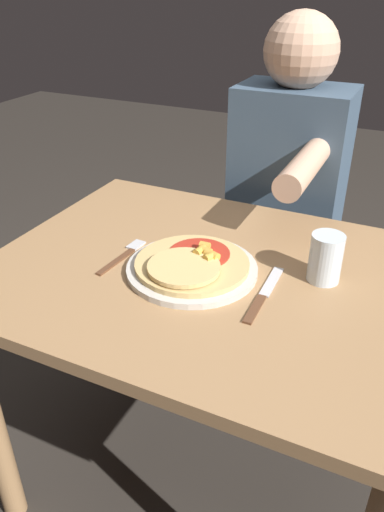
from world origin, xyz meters
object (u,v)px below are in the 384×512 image
at_px(pizza, 191,263).
at_px(person_diner, 287,189).
at_px(plate, 192,269).
at_px(drinking_glass, 326,258).
at_px(dining_table, 210,315).
at_px(knife, 264,295).
at_px(fork, 124,255).

height_order(pizza, person_diner, person_diner).
height_order(plate, person_diner, person_diner).
height_order(plate, drinking_glass, drinking_glass).
relative_size(dining_table, plate, 3.43).
xyz_separation_m(dining_table, plate, (-0.04, -0.02, 0.13)).
bearing_deg(dining_table, drinking_glass, 16.56).
bearing_deg(drinking_glass, plate, -161.09).
bearing_deg(knife, plate, 173.02).
bearing_deg(fork, dining_table, 7.28).
xyz_separation_m(pizza, knife, (0.17, -0.02, -0.02)).
distance_m(drinking_glass, person_diner, 0.55).
bearing_deg(drinking_glass, fork, -167.78).
bearing_deg(dining_table, plate, -148.01).
xyz_separation_m(fork, knife, (0.35, -0.02, 0.00)).
relative_size(pizza, drinking_glass, 2.36).
bearing_deg(fork, pizza, -0.56).
relative_size(dining_table, pizza, 3.94).
bearing_deg(pizza, person_diner, 85.27).
bearing_deg(fork, knife, -2.89).
bearing_deg(dining_table, person_diner, 88.67).
xyz_separation_m(pizza, drinking_glass, (0.27, 0.10, 0.03)).
xyz_separation_m(knife, person_diner, (-0.12, 0.61, -0.02)).
bearing_deg(person_diner, drinking_glass, -66.19).
height_order(plate, pizza, pizza).
bearing_deg(person_diner, knife, -78.56).
height_order(knife, drinking_glass, drinking_glass).
relative_size(dining_table, knife, 4.54).
bearing_deg(pizza, drinking_glass, 20.00).
bearing_deg(dining_table, fork, -172.72).
relative_size(dining_table, person_diner, 0.82).
bearing_deg(drinking_glass, pizza, -160.00).
distance_m(fork, person_diner, 0.63).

